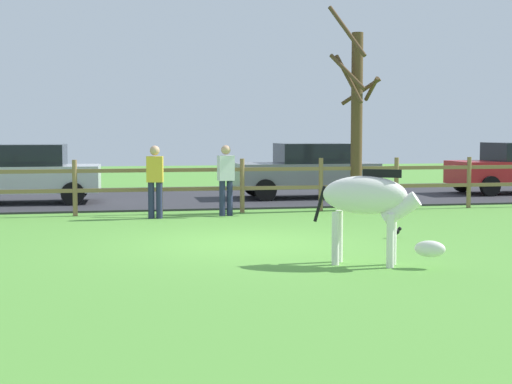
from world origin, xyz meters
name	(u,v)px	position (x,y,z in m)	size (l,w,h in m)	color
ground_plane	(247,243)	(0.00, 0.00, 0.00)	(60.00, 60.00, 0.00)	#549338
parking_asphalt	(190,197)	(0.00, 9.30, 0.03)	(28.00, 7.40, 0.05)	#2D2D33
paddock_fence	(202,182)	(-0.18, 5.00, 0.74)	(21.74, 0.11, 1.30)	olive
bare_tree	(356,114)	(3.65, 4.99, 2.37)	(1.47, 1.47, 5.00)	#513A23
zebra	(370,202)	(1.38, -2.47, 0.93)	(1.76, 1.15, 1.41)	white
crow_on_grass	(396,231)	(2.80, 0.12, 0.13)	(0.21, 0.10, 0.20)	black
parked_car_silver	(24,173)	(-4.56, 7.96, 0.84)	(4.05, 1.99, 1.56)	#B7BABF
parked_car_grey	(307,170)	(3.24, 8.11, 0.84)	(4.01, 1.90, 1.56)	slate
visitor_left_of_tree	(155,178)	(-1.34, 4.13, 0.91)	(0.39, 0.28, 1.64)	#232847
visitor_right_of_tree	(226,177)	(0.30, 4.37, 0.91)	(0.39, 0.27, 1.64)	#232847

